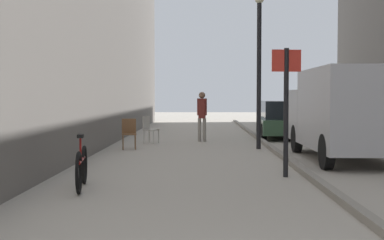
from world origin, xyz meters
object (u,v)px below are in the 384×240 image
(cafe_chair_near_window, at_px, (129,131))
(cafe_chair_by_doorway, at_px, (149,128))
(delivery_van, at_px, (345,111))
(street_sign_post, at_px, (286,101))
(pedestrian_main_foreground, at_px, (202,113))
(lamp_post, at_px, (259,61))
(bicycle_leaning, at_px, (82,167))
(parked_car, at_px, (282,120))

(cafe_chair_near_window, bearing_deg, cafe_chair_by_doorway, -110.34)
(delivery_van, xyz_separation_m, street_sign_post, (-1.98, -2.89, 0.30))
(delivery_van, bearing_deg, pedestrian_main_foreground, 123.69)
(pedestrian_main_foreground, height_order, delivery_van, delivery_van)
(lamp_post, bearing_deg, delivery_van, -56.13)
(bicycle_leaning, bearing_deg, parked_car, 57.69)
(delivery_van, bearing_deg, cafe_chair_near_window, 155.16)
(lamp_post, distance_m, cafe_chair_by_doorway, 4.65)
(parked_car, bearing_deg, street_sign_post, -95.68)
(pedestrian_main_foreground, xyz_separation_m, cafe_chair_by_doorway, (-1.85, -0.67, -0.49))
(street_sign_post, bearing_deg, cafe_chair_by_doorway, -73.38)
(pedestrian_main_foreground, xyz_separation_m, delivery_van, (3.66, -5.47, 0.21))
(bicycle_leaning, height_order, cafe_chair_by_doorway, bicycle_leaning)
(parked_car, xyz_separation_m, street_sign_post, (-1.48, -10.11, 0.83))
(pedestrian_main_foreground, height_order, cafe_chair_near_window, pedestrian_main_foreground)
(parked_car, bearing_deg, cafe_chair_near_window, -137.72)
(street_sign_post, distance_m, cafe_chair_near_window, 6.94)
(delivery_van, distance_m, lamp_post, 3.72)
(pedestrian_main_foreground, relative_size, cafe_chair_near_window, 1.91)
(cafe_chair_near_window, bearing_deg, delivery_van, 146.35)
(pedestrian_main_foreground, distance_m, parked_car, 3.64)
(street_sign_post, height_order, cafe_chair_by_doorway, street_sign_post)
(street_sign_post, relative_size, cafe_chair_near_window, 2.77)
(street_sign_post, distance_m, bicycle_leaning, 4.25)
(delivery_van, relative_size, cafe_chair_by_doorway, 5.58)
(pedestrian_main_foreground, relative_size, cafe_chair_by_doorway, 1.91)
(pedestrian_main_foreground, bearing_deg, parked_car, 39.66)
(delivery_van, relative_size, lamp_post, 1.10)
(delivery_van, bearing_deg, street_sign_post, -124.50)
(parked_car, xyz_separation_m, lamp_post, (-1.41, -4.39, 2.01))
(street_sign_post, xyz_separation_m, cafe_chair_near_window, (-3.95, 5.62, -1.00))
(lamp_post, height_order, cafe_chair_near_window, lamp_post)
(cafe_chair_by_doorway, bearing_deg, cafe_chair_near_window, 12.53)
(delivery_van, xyz_separation_m, bicycle_leaning, (-5.80, -4.34, -0.87))
(parked_car, bearing_deg, delivery_van, -83.42)
(delivery_van, height_order, parked_car, delivery_van)
(delivery_van, height_order, cafe_chair_near_window, delivery_van)
(lamp_post, xyz_separation_m, cafe_chair_near_window, (-4.02, -0.11, -2.18))
(street_sign_post, height_order, bicycle_leaning, street_sign_post)
(pedestrian_main_foreground, distance_m, cafe_chair_near_window, 3.59)
(pedestrian_main_foreground, relative_size, delivery_van, 0.34)
(parked_car, height_order, bicycle_leaning, parked_car)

